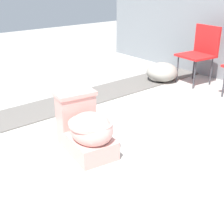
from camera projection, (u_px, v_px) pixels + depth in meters
name	position (u px, v px, depth m)	size (l,w,h in m)	color
ground_plane	(103.00, 148.00, 2.91)	(14.00, 14.00, 0.00)	#A8A59E
gravel_strip	(77.00, 100.00, 4.03)	(0.56, 8.00, 0.01)	#605B56
toilet	(86.00, 129.00, 2.78)	(0.68, 0.47, 0.52)	#E09E93
folding_chair_left	(201.00, 49.00, 4.52)	(0.49, 0.49, 0.83)	red
boulder_near	(162.00, 72.00, 4.72)	(0.47, 0.46, 0.28)	gray
boulder_far	(157.00, 74.00, 4.74)	(0.37, 0.29, 0.23)	#B7B2AD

